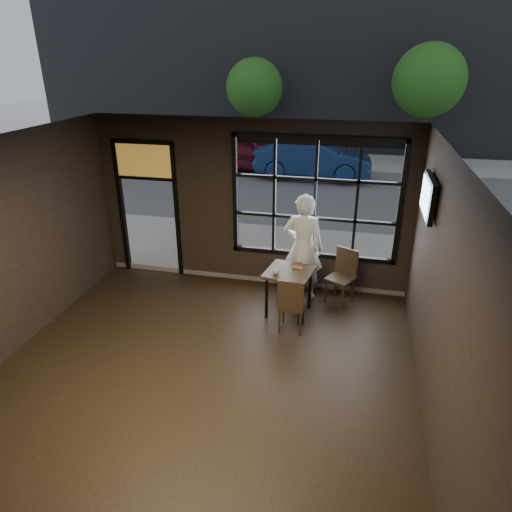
% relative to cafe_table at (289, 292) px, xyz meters
% --- Properties ---
extents(floor, '(6.00, 7.00, 0.02)m').
position_rel_cafe_table_xyz_m(floor, '(-0.93, -2.43, -0.43)').
color(floor, black).
rests_on(floor, ground).
extents(ceiling, '(6.00, 7.00, 0.02)m').
position_rel_cafe_table_xyz_m(ceiling, '(-0.93, -2.43, 2.79)').
color(ceiling, black).
rests_on(ceiling, ground).
extents(wall_right, '(0.04, 7.00, 3.20)m').
position_rel_cafe_table_xyz_m(wall_right, '(2.07, -2.43, 1.18)').
color(wall_right, black).
rests_on(wall_right, ground).
extents(window_frame, '(3.06, 0.12, 2.28)m').
position_rel_cafe_table_xyz_m(window_frame, '(0.27, 1.07, 1.38)').
color(window_frame, black).
rests_on(window_frame, ground).
extents(stained_transom, '(1.20, 0.06, 0.70)m').
position_rel_cafe_table_xyz_m(stained_transom, '(-3.03, 1.07, 1.93)').
color(stained_transom, orange).
rests_on(stained_transom, ground).
extents(street_asphalt, '(60.00, 41.00, 0.04)m').
position_rel_cafe_table_xyz_m(street_asphalt, '(-0.93, 21.57, -0.44)').
color(street_asphalt, '#545456').
rests_on(street_asphalt, ground).
extents(cafe_table, '(0.88, 0.88, 0.83)m').
position_rel_cafe_table_xyz_m(cafe_table, '(0.00, 0.00, 0.00)').
color(cafe_table, '#312417').
rests_on(cafe_table, floor).
extents(chair_near, '(0.43, 0.43, 0.98)m').
position_rel_cafe_table_xyz_m(chair_near, '(0.13, -0.49, 0.07)').
color(chair_near, '#312417').
rests_on(chair_near, floor).
extents(chair_window, '(0.59, 0.59, 1.01)m').
position_rel_cafe_table_xyz_m(chair_window, '(0.85, 0.61, 0.09)').
color(chair_window, '#312417').
rests_on(chair_window, floor).
extents(man, '(0.75, 0.51, 2.01)m').
position_rel_cafe_table_xyz_m(man, '(0.14, 0.64, 0.59)').
color(man, white).
rests_on(man, floor).
extents(hotdog, '(0.21, 0.12, 0.06)m').
position_rel_cafe_table_xyz_m(hotdog, '(0.12, 0.14, 0.44)').
color(hotdog, tan).
rests_on(hotdog, cafe_table).
extents(cup, '(0.14, 0.14, 0.10)m').
position_rel_cafe_table_xyz_m(cup, '(-0.20, -0.16, 0.46)').
color(cup, silver).
rests_on(cup, cafe_table).
extents(tv, '(0.11, 0.97, 0.57)m').
position_rel_cafe_table_xyz_m(tv, '(2.00, -0.35, 1.96)').
color(tv, black).
rests_on(tv, wall_right).
extents(navy_car, '(4.17, 1.47, 1.37)m').
position_rel_cafe_table_xyz_m(navy_car, '(-0.66, 9.48, 0.37)').
color(navy_car, navy).
rests_on(navy_car, street_asphalt).
extents(maroon_car, '(4.27, 2.29, 1.38)m').
position_rel_cafe_table_xyz_m(maroon_car, '(-3.17, 10.17, 0.37)').
color(maroon_car, '#470D19').
rests_on(maroon_car, street_asphalt).
extents(tree_left, '(2.40, 2.40, 4.09)m').
position_rel_cafe_table_xyz_m(tree_left, '(-3.63, 12.99, 2.47)').
color(tree_left, '#332114').
rests_on(tree_left, street_asphalt).
extents(tree_right, '(2.72, 2.72, 4.64)m').
position_rel_cafe_table_xyz_m(tree_right, '(3.26, 12.41, 2.85)').
color(tree_right, '#332114').
rests_on(tree_right, street_asphalt).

